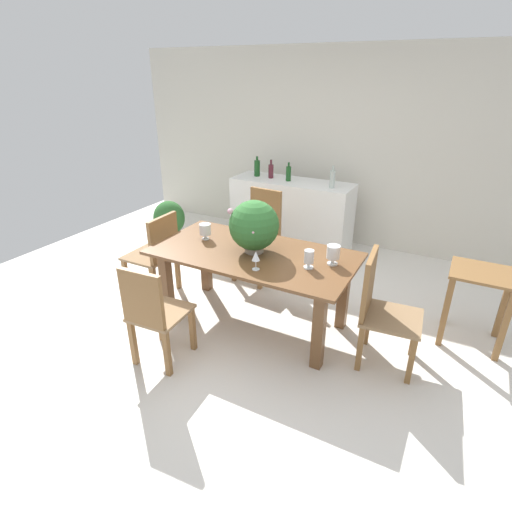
% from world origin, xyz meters
% --- Properties ---
extents(ground_plane, '(7.04, 7.04, 0.00)m').
position_xyz_m(ground_plane, '(0.00, 0.00, 0.00)').
color(ground_plane, silver).
extents(back_wall, '(6.40, 0.10, 2.60)m').
position_xyz_m(back_wall, '(0.00, 2.60, 1.30)').
color(back_wall, beige).
rests_on(back_wall, ground).
extents(dining_table, '(1.87, 0.97, 0.76)m').
position_xyz_m(dining_table, '(0.00, 0.09, 0.62)').
color(dining_table, brown).
rests_on(dining_table, ground).
extents(chair_near_left, '(0.45, 0.47, 0.92)m').
position_xyz_m(chair_near_left, '(-0.42, -0.84, 0.51)').
color(chair_near_left, brown).
rests_on(chair_near_left, ground).
extents(chair_far_left, '(0.47, 0.50, 1.05)m').
position_xyz_m(chair_far_left, '(-0.41, 1.03, 0.56)').
color(chair_far_left, brown).
rests_on(chair_far_left, ground).
extents(chair_head_end, '(0.48, 0.47, 0.92)m').
position_xyz_m(chair_head_end, '(-1.18, 0.09, 0.52)').
color(chair_head_end, brown).
rests_on(chair_head_end, ground).
extents(chair_foot_end, '(0.51, 0.50, 0.97)m').
position_xyz_m(chair_foot_end, '(1.18, 0.08, 0.54)').
color(chair_foot_end, brown).
rests_on(chair_foot_end, ground).
extents(flower_centerpiece, '(0.45, 0.45, 0.49)m').
position_xyz_m(flower_centerpiece, '(0.00, 0.10, 1.01)').
color(flower_centerpiece, gray).
rests_on(flower_centerpiece, dining_table).
extents(crystal_vase_left, '(0.11, 0.11, 0.16)m').
position_xyz_m(crystal_vase_left, '(-0.57, 0.14, 0.86)').
color(crystal_vase_left, silver).
rests_on(crystal_vase_left, dining_table).
extents(crystal_vase_center_near, '(0.08, 0.08, 0.16)m').
position_xyz_m(crystal_vase_center_near, '(0.57, 0.02, 0.85)').
color(crystal_vase_center_near, silver).
rests_on(crystal_vase_center_near, dining_table).
extents(crystal_vase_right, '(0.11, 0.11, 0.17)m').
position_xyz_m(crystal_vase_right, '(0.72, 0.19, 0.86)').
color(crystal_vase_right, silver).
rests_on(crystal_vase_right, dining_table).
extents(wine_glass, '(0.07, 0.07, 0.16)m').
position_xyz_m(wine_glass, '(0.19, -0.21, 0.87)').
color(wine_glass, silver).
rests_on(wine_glass, dining_table).
extents(kitchen_counter, '(1.63, 0.56, 0.95)m').
position_xyz_m(kitchen_counter, '(-0.45, 1.99, 0.47)').
color(kitchen_counter, white).
rests_on(kitchen_counter, ground).
extents(wine_bottle_clear, '(0.07, 0.07, 0.25)m').
position_xyz_m(wine_bottle_clear, '(-0.78, 2.01, 1.04)').
color(wine_bottle_clear, '#511E28').
rests_on(wine_bottle_clear, kitchen_counter).
extents(wine_bottle_tall, '(0.07, 0.07, 0.24)m').
position_xyz_m(wine_bottle_tall, '(-0.50, 1.98, 1.05)').
color(wine_bottle_tall, '#194C1E').
rests_on(wine_bottle_tall, kitchen_counter).
extents(wine_bottle_green, '(0.07, 0.07, 0.27)m').
position_xyz_m(wine_bottle_green, '(0.12, 1.91, 1.06)').
color(wine_bottle_green, '#B2BFB7').
rests_on(wine_bottle_green, kitchen_counter).
extents(wine_bottle_amber, '(0.08, 0.08, 0.27)m').
position_xyz_m(wine_bottle_amber, '(-0.99, 2.02, 1.06)').
color(wine_bottle_amber, '#194C1E').
rests_on(wine_bottle_amber, kitchen_counter).
extents(side_table, '(0.53, 0.47, 0.71)m').
position_xyz_m(side_table, '(1.89, 0.76, 0.51)').
color(side_table, brown).
rests_on(side_table, ground).
extents(potted_plant_floor, '(0.45, 0.45, 0.60)m').
position_xyz_m(potted_plant_floor, '(-2.07, 1.36, 0.34)').
color(potted_plant_floor, '#9E9384').
rests_on(potted_plant_floor, ground).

